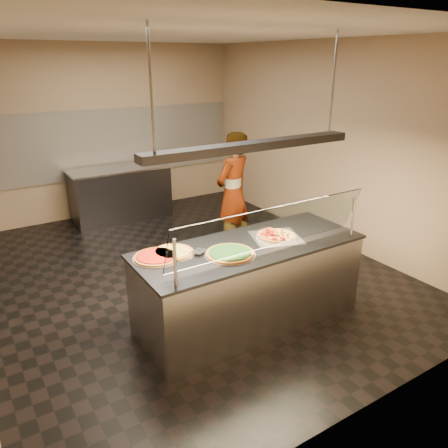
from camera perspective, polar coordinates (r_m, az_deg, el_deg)
ground at (r=6.02m, az=-5.07°, el=-6.32°), size 5.00×6.00×0.02m
ceiling at (r=5.37m, az=-6.18°, el=23.72°), size 5.00×6.00×0.02m
wall_back at (r=8.26m, az=-15.27°, el=11.55°), size 5.00×0.02×3.00m
wall_front at (r=3.23m, az=19.43°, el=-2.78°), size 5.00×0.02×3.00m
wall_right at (r=6.97m, az=13.44°, el=10.11°), size 0.02×6.00×3.00m
tile_band at (r=8.26m, az=-15.08°, el=10.16°), size 4.90×0.02×1.20m
serving_counter at (r=4.72m, az=3.29°, el=-7.87°), size 2.43×0.94×0.93m
sneeze_guard at (r=4.15m, az=6.24°, el=-0.54°), size 2.19×0.18×0.54m
perforated_tray at (r=4.71m, az=6.82°, el=-1.71°), size 0.63×0.63×0.01m
half_pizza_pepperoni at (r=4.64m, az=5.89°, el=-1.64°), size 0.33×0.45×0.05m
half_pizza_sausage at (r=4.76m, az=7.77°, el=-1.23°), size 0.33×0.45×0.04m
pizza_spinach at (r=4.27m, az=0.76°, el=-3.83°), size 0.51×0.51×0.03m
pizza_cheese at (r=4.34m, az=-6.68°, el=-3.63°), size 0.43×0.43×0.03m
pizza_tomato at (r=4.25m, az=-8.84°, el=-4.24°), size 0.46×0.46×0.03m
pizza_spatula at (r=4.31m, az=-4.39°, el=-3.48°), size 0.24×0.21×0.02m
prep_table at (r=8.06m, az=-13.35°, el=3.95°), size 1.73×0.74×0.93m
worker at (r=6.36m, az=1.17°, el=4.02°), size 0.76×0.63×1.78m
heat_lamp_housing at (r=4.21m, az=3.71°, el=10.13°), size 2.30×0.18×0.08m
lamp_rod_left at (r=3.65m, az=-9.52°, el=16.89°), size 0.02×0.02×1.01m
lamp_rod_right at (r=4.80m, az=14.09°, el=17.45°), size 0.02×0.02×1.01m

